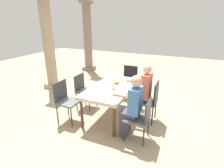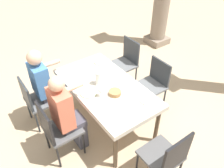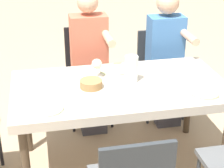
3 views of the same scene
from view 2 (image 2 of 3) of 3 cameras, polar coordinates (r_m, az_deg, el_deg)
ground_plane at (r=3.82m, az=-1.40°, el=-9.27°), size 16.00×16.00×0.00m
dining_table at (r=3.34m, az=-1.58°, el=-1.40°), size 1.65×0.89×0.75m
chair_west_north at (r=4.25m, az=3.46°, el=5.89°), size 0.44×0.44×0.93m
chair_west_south at (r=3.65m, az=-18.47°, el=-3.57°), size 0.44×0.44×0.85m
chair_mid_north at (r=3.82m, az=10.36°, el=0.49°), size 0.44×0.44×0.88m
chair_mid_south at (r=3.09m, az=-13.77°, el=-10.73°), size 0.44×0.44×0.93m
chair_head_east at (r=2.85m, az=13.52°, el=-17.16°), size 0.44×0.44×0.92m
diner_woman_green at (r=3.56m, az=-16.35°, el=-0.02°), size 0.35×0.50×1.29m
diner_man_white at (r=3.01m, az=-11.18°, el=-7.28°), size 0.34×0.49×1.32m
plate_0 at (r=3.80m, az=-2.93°, el=5.50°), size 0.21×0.21×0.02m
fork_0 at (r=3.91m, az=-4.14°, el=6.39°), size 0.02×0.17×0.01m
spoon_0 at (r=3.70m, az=-1.65°, el=4.40°), size 0.03×0.17×0.01m
plate_1 at (r=3.19m, az=-5.84°, el=-2.16°), size 0.25×0.25×0.02m
wine_glass_1 at (r=3.06m, az=-2.82°, el=-1.59°), size 0.08×0.08×0.16m
fork_1 at (r=3.30m, az=-7.17°, el=-0.85°), size 0.02×0.17×0.01m
spoon_1 at (r=3.10m, az=-4.40°, el=-3.71°), size 0.03×0.17×0.01m
plate_2 at (r=3.10m, az=8.85°, el=-3.87°), size 0.23×0.23×0.02m
fork_2 at (r=3.18m, az=7.02°, el=-2.49°), size 0.02×0.17×0.01m
spoon_2 at (r=3.03m, az=10.76°, el=-5.49°), size 0.02×0.17×0.01m
water_pitcher at (r=3.29m, az=-3.33°, el=1.31°), size 0.10×0.10×0.21m
bread_basket at (r=3.14m, az=0.73°, el=-2.20°), size 0.17×0.17×0.06m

